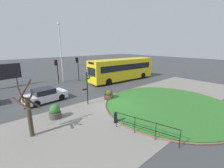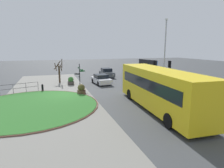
% 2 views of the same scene
% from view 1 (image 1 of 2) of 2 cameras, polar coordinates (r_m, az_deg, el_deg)
% --- Properties ---
extents(ground, '(120.00, 120.00, 0.00)m').
position_cam_1_polar(ground, '(14.35, 3.04, -7.70)').
color(ground, '#3D3F42').
extents(sidewalk_paving, '(32.00, 8.80, 0.02)m').
position_cam_1_polar(sidewalk_paving, '(13.34, 7.88, -9.56)').
color(sidewalk_paving, gray).
rests_on(sidewalk_paving, ground).
extents(grass_island, '(11.33, 11.33, 0.10)m').
position_cam_1_polar(grass_island, '(15.06, 20.30, -7.32)').
color(grass_island, '#2D6B28').
rests_on(grass_island, ground).
extents(grass_kerb_ring, '(11.64, 11.64, 0.11)m').
position_cam_1_polar(grass_kerb_ring, '(15.06, 20.31, -7.30)').
color(grass_kerb_ring, brown).
rests_on(grass_kerb_ring, ground).
extents(signpost_directional, '(1.10, 1.25, 3.14)m').
position_cam_1_polar(signpost_directional, '(13.99, -9.37, -0.67)').
color(signpost_directional, black).
rests_on(signpost_directional, ground).
extents(bollard_foreground, '(0.23, 0.23, 0.86)m').
position_cam_1_polar(bollard_foreground, '(10.98, 1.31, -12.44)').
color(bollard_foreground, black).
rests_on(bollard_foreground, ground).
extents(railing_grass_edge, '(1.12, 3.83, 1.10)m').
position_cam_1_polar(railing_grass_edge, '(9.59, 12.28, -15.24)').
color(railing_grass_edge, black).
rests_on(railing_grass_edge, ground).
extents(bus_yellow, '(11.22, 3.10, 3.33)m').
position_cam_1_polar(bus_yellow, '(23.66, 3.89, 5.63)').
color(bus_yellow, yellow).
rests_on(bus_yellow, ground).
extents(car_far_lane, '(4.06, 2.19, 1.34)m').
position_cam_1_polar(car_far_lane, '(16.26, -23.87, -3.91)').
color(car_far_lane, silver).
rests_on(car_far_lane, ground).
extents(traffic_light_near, '(0.49, 0.30, 3.42)m').
position_cam_1_polar(traffic_light_near, '(22.81, -20.25, 6.29)').
color(traffic_light_near, black).
rests_on(traffic_light_near, ground).
extents(traffic_light_far, '(0.49, 0.29, 3.57)m').
position_cam_1_polar(traffic_light_far, '(24.15, -12.98, 7.48)').
color(traffic_light_far, black).
rests_on(traffic_light_far, ground).
extents(lamppost_tall, '(0.32, 0.32, 8.45)m').
position_cam_1_polar(lamppost_tall, '(23.69, -18.73, 11.58)').
color(lamppost_tall, '#B7B7BC').
rests_on(lamppost_tall, ground).
extents(planter_near_signpost, '(0.92, 0.92, 1.12)m').
position_cam_1_polar(planter_near_signpost, '(15.52, -1.29, -3.96)').
color(planter_near_signpost, brown).
rests_on(planter_near_signpost, ground).
extents(planter_kerbside, '(0.89, 0.89, 1.11)m').
position_cam_1_polar(planter_kerbside, '(12.41, -20.72, -9.84)').
color(planter_kerbside, '#47423D').
rests_on(planter_kerbside, ground).
extents(street_tree_bare, '(1.36, 1.22, 3.47)m').
position_cam_1_polar(street_tree_bare, '(10.26, -29.03, -8.94)').
color(street_tree_bare, '#423323').
rests_on(street_tree_bare, ground).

